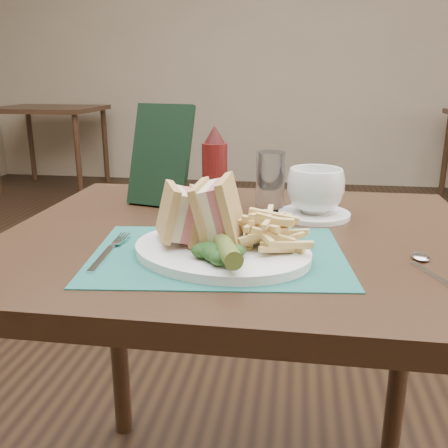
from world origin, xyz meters
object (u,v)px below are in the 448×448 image
Objects in this scene: sandwich_half_a at (168,214)px; saucer at (314,214)px; placemat at (218,254)px; drinking_glass at (270,182)px; table_bg_left at (53,148)px; table_main at (240,399)px; check_presenter at (161,155)px; sandwich_half_b at (206,210)px; ketchup_bottle at (215,170)px; coffee_cup at (315,190)px; plate at (221,251)px.

sandwich_half_a is 0.64× the size of saucer.
drinking_glass is (0.07, 0.29, 0.06)m from placemat.
table_bg_left is 9.31× the size of sandwich_half_a.
table_bg_left is at bearing 123.80° from drinking_glass.
table_main is 0.40m from placemat.
check_presenter is (-0.25, 0.03, 0.05)m from drinking_glass.
sandwich_half_a reaches higher than table_main.
check_presenter is (-0.18, 0.32, 0.11)m from placemat.
sandwich_half_b and drinking_glass have the same top height.
table_bg_left is 3.90× the size of check_presenter.
ketchup_bottle is at bearing 100.69° from placemat.
sandwich_half_a reaches higher than coffee_cup.
coffee_cup reaches higher than placemat.
table_main is 0.47m from coffee_cup.
saucer is (0.16, 0.27, -0.00)m from plate.
saucer is 0.12m from drinking_glass.
table_bg_left is 3.97m from ketchup_bottle.
drinking_glass reaches higher than table_main.
sandwich_half_a is (-0.09, 0.01, 0.06)m from plate.
ketchup_bottle is at bearing -57.84° from table_bg_left.
table_bg_left is at bearing 122.09° from table_main.
ketchup_bottle is at bearing 121.80° from plate.
saucer is at bearing -0.62° from ketchup_bottle.
table_main is 4.09m from table_bg_left.
check_presenter is at bearing 118.08° from sandwich_half_b.
placemat is 0.28m from ketchup_bottle.
plate is 2.31× the size of drinking_glass.
plate reaches higher than placemat.
drinking_glass is at bearing 161.84° from coffee_cup.
table_main is 0.49m from ketchup_bottle.
table_main is 1.00× the size of table_bg_left.
table_bg_left is at bearing 134.47° from check_presenter.
drinking_glass is at bearing 14.01° from ketchup_bottle.
drinking_glass is (0.04, 0.16, 0.44)m from table_main.
check_presenter reaches higher than plate.
table_bg_left is 4.21m from placemat.
plate is 0.29m from ketchup_bottle.
coffee_cup reaches higher than table_main.
saucer is at bearing 23.49° from sandwich_half_a.
saucer is (0.25, 0.26, -0.06)m from sandwich_half_a.
ketchup_bottle is (2.10, -3.34, 0.47)m from table_bg_left.
plate is at bearing -97.59° from table_main.
table_bg_left is at bearing 121.28° from sandwich_half_b.
sandwich_half_a is at bearing -134.04° from saucer.
coffee_cup is (0.18, 0.25, -0.02)m from sandwich_half_b.
sandwich_half_b is 0.75× the size of saucer.
saucer is 0.65× the size of check_presenter.
plate is 0.07m from sandwich_half_b.
check_presenter is at bearing 155.69° from ketchup_bottle.
check_presenter is (-0.35, 0.06, 0.11)m from saucer.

